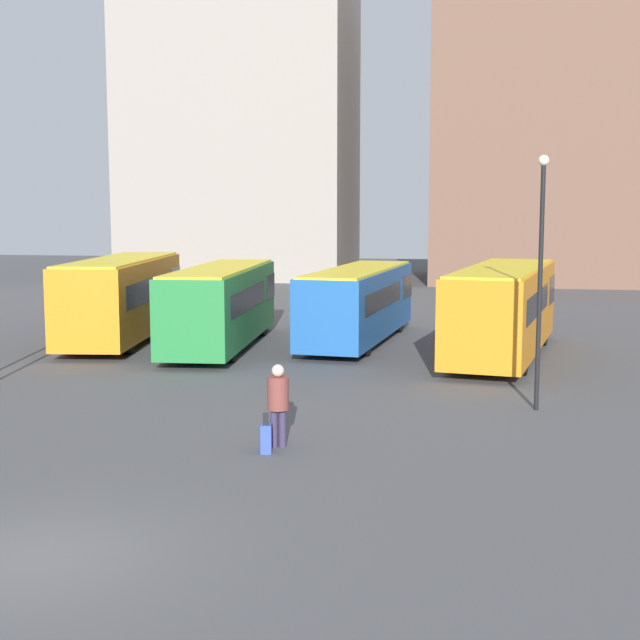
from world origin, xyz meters
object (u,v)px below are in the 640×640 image
object	(u,v)px
bus_1	(222,304)
bus_2	(359,302)
bus_3	(503,308)
lamp_post_2	(541,264)
traveler	(278,398)
bus_0	(122,296)
suitcase	(266,438)

from	to	relation	value
bus_1	bus_2	size ratio (longest dim) A/B	1.00
bus_3	lamp_post_2	world-z (taller)	lamp_post_2
bus_2	traveler	distance (m)	15.77
bus_2	bus_3	xyz separation A→B (m)	(5.49, -2.61, 0.15)
bus_2	traveler	bearing A→B (deg)	-173.47
bus_3	traveler	xyz separation A→B (m)	(-5.18, -13.16, -0.64)
bus_1	lamp_post_2	xyz separation A→B (m)	(11.11, -8.78, 2.15)
bus_1	lamp_post_2	world-z (taller)	lamp_post_2
bus_1	lamp_post_2	distance (m)	14.32
bus_3	lamp_post_2	size ratio (longest dim) A/B	1.64
traveler	lamp_post_2	xyz separation A→B (m)	(5.85, 4.73, 2.71)
bus_0	suitcase	xyz separation A→B (m)	(9.45, -14.93, -1.46)
bus_3	bus_2	bearing A→B (deg)	73.92
bus_2	bus_1	bearing A→B (deg)	119.89
bus_1	suitcase	distance (m)	14.96
bus_3	bus_0	bearing A→B (deg)	94.35
bus_2	suitcase	size ratio (longest dim) A/B	11.53
traveler	lamp_post_2	size ratio (longest dim) A/B	0.28
bus_0	traveler	bearing A→B (deg)	-153.97
suitcase	lamp_post_2	xyz separation A→B (m)	(6.01, 5.22, 3.49)
bus_1	traveler	size ratio (longest dim) A/B	5.66
bus_3	traveler	bearing A→B (deg)	167.84
bus_0	bus_2	world-z (taller)	bus_0
bus_1	bus_0	bearing A→B (deg)	73.68
bus_0	traveler	distance (m)	17.36
traveler	bus_3	bearing A→B (deg)	-32.67
bus_3	suitcase	size ratio (longest dim) A/B	11.86
bus_1	bus_3	distance (m)	10.44
suitcase	bus_1	bearing A→B (deg)	8.81
suitcase	traveler	bearing A→B (deg)	-28.94
bus_3	lamp_post_2	distance (m)	8.70
suitcase	bus_2	bearing A→B (deg)	-10.63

